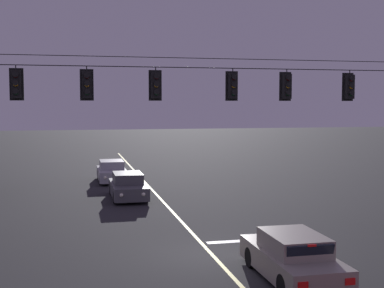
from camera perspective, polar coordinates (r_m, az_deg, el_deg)
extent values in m
plane|color=#28282B|center=(18.20, 2.26, -12.00)|extent=(180.00, 180.00, 0.00)
cube|color=#D1C64C|center=(25.95, -2.46, -7.03)|extent=(0.14, 60.00, 0.01)
cube|color=silver|center=(20.19, 6.38, -10.36)|extent=(3.40, 0.36, 0.01)
cylinder|color=black|center=(19.62, 0.65, 8.29)|extent=(17.70, 0.03, 0.03)
cylinder|color=black|center=(19.64, 0.65, 9.31)|extent=(17.70, 0.02, 0.02)
cylinder|color=black|center=(19.17, -18.61, 7.89)|extent=(0.04, 0.04, 0.18)
cube|color=black|center=(19.14, -18.57, 6.19)|extent=(0.32, 0.26, 0.96)
cube|color=black|center=(19.29, -18.53, 6.17)|extent=(0.48, 0.03, 1.12)
sphere|color=#380A0A|center=(19.00, -18.64, 7.07)|extent=(0.17, 0.17, 0.17)
cylinder|color=black|center=(18.96, -18.66, 7.20)|extent=(0.20, 0.10, 0.20)
sphere|color=orange|center=(18.98, -18.62, 6.20)|extent=(0.17, 0.17, 0.17)
cylinder|color=black|center=(18.95, -18.64, 6.33)|extent=(0.20, 0.10, 0.20)
sphere|color=black|center=(18.98, -18.60, 5.33)|extent=(0.17, 0.17, 0.17)
cylinder|color=black|center=(18.94, -18.61, 5.46)|extent=(0.20, 0.10, 0.20)
cylinder|color=black|center=(19.08, -11.38, 8.05)|extent=(0.04, 0.04, 0.18)
cube|color=black|center=(19.05, -11.36, 6.34)|extent=(0.32, 0.26, 0.96)
cube|color=black|center=(19.20, -11.37, 6.32)|extent=(0.48, 0.03, 1.12)
sphere|color=#380A0A|center=(18.91, -11.36, 7.23)|extent=(0.17, 0.17, 0.17)
cylinder|color=black|center=(18.87, -11.36, 7.36)|extent=(0.20, 0.10, 0.20)
sphere|color=orange|center=(18.90, -11.35, 6.35)|extent=(0.17, 0.17, 0.17)
cylinder|color=black|center=(18.86, -11.35, 6.49)|extent=(0.20, 0.10, 0.20)
sphere|color=black|center=(18.89, -11.33, 5.48)|extent=(0.17, 0.17, 0.17)
cylinder|color=black|center=(18.85, -11.33, 5.61)|extent=(0.20, 0.10, 0.20)
cylinder|color=black|center=(19.31, -3.97, 8.08)|extent=(0.04, 0.04, 0.18)
cube|color=black|center=(19.28, -3.96, 6.39)|extent=(0.32, 0.26, 0.96)
cube|color=black|center=(19.42, -4.03, 6.37)|extent=(0.48, 0.03, 1.12)
sphere|color=#380A0A|center=(19.13, -3.89, 7.27)|extent=(0.17, 0.17, 0.17)
cylinder|color=black|center=(19.09, -3.87, 7.40)|extent=(0.20, 0.10, 0.20)
sphere|color=orange|center=(19.12, -3.89, 6.40)|extent=(0.17, 0.17, 0.17)
cylinder|color=black|center=(19.08, -3.87, 6.54)|extent=(0.20, 0.10, 0.20)
sphere|color=black|center=(19.11, -3.88, 5.54)|extent=(0.17, 0.17, 0.17)
cylinder|color=black|center=(19.07, -3.86, 5.67)|extent=(0.20, 0.10, 0.20)
cylinder|color=black|center=(19.97, 4.46, 7.95)|extent=(0.04, 0.04, 0.18)
cube|color=black|center=(19.94, 4.45, 6.32)|extent=(0.32, 0.26, 0.96)
cube|color=black|center=(20.08, 4.32, 6.30)|extent=(0.48, 0.03, 1.12)
sphere|color=#380A0A|center=(19.80, 4.59, 7.16)|extent=(0.17, 0.17, 0.17)
cylinder|color=black|center=(19.76, 4.62, 7.29)|extent=(0.20, 0.10, 0.20)
sphere|color=orange|center=(19.79, 4.58, 6.33)|extent=(0.17, 0.17, 0.17)
cylinder|color=black|center=(19.75, 4.62, 6.46)|extent=(0.20, 0.10, 0.20)
sphere|color=black|center=(19.78, 4.58, 5.50)|extent=(0.17, 0.17, 0.17)
cylinder|color=black|center=(19.74, 4.61, 5.62)|extent=(0.20, 0.10, 0.20)
cylinder|color=black|center=(20.71, 10.27, 7.76)|extent=(0.04, 0.04, 0.18)
cube|color=black|center=(20.69, 10.25, 6.19)|extent=(0.32, 0.26, 0.96)
cube|color=black|center=(20.82, 10.09, 6.18)|extent=(0.48, 0.03, 1.12)
sphere|color=#380A0A|center=(20.55, 10.43, 7.00)|extent=(0.17, 0.17, 0.17)
cylinder|color=black|center=(20.52, 10.48, 7.12)|extent=(0.20, 0.10, 0.20)
sphere|color=orange|center=(20.54, 10.42, 6.20)|extent=(0.17, 0.17, 0.17)
cylinder|color=black|center=(20.50, 10.47, 6.32)|extent=(0.20, 0.10, 0.20)
sphere|color=black|center=(20.53, 10.41, 5.40)|extent=(0.17, 0.17, 0.17)
cylinder|color=black|center=(20.49, 10.46, 5.52)|extent=(0.20, 0.10, 0.20)
cylinder|color=black|center=(21.89, 16.77, 7.46)|extent=(0.04, 0.04, 0.18)
cube|color=black|center=(21.87, 16.74, 5.97)|extent=(0.32, 0.26, 0.96)
cube|color=black|center=(21.99, 16.55, 5.96)|extent=(0.48, 0.03, 1.12)
sphere|color=#380A0A|center=(21.74, 16.96, 6.74)|extent=(0.17, 0.17, 0.17)
cylinder|color=black|center=(21.71, 17.02, 6.85)|extent=(0.20, 0.10, 0.20)
sphere|color=orange|center=(21.73, 16.95, 5.98)|extent=(0.17, 0.17, 0.17)
cylinder|color=black|center=(21.69, 17.00, 6.09)|extent=(0.20, 0.10, 0.20)
sphere|color=black|center=(21.72, 16.93, 5.22)|extent=(0.17, 0.17, 0.17)
cylinder|color=black|center=(21.69, 16.99, 5.33)|extent=(0.20, 0.10, 0.20)
cube|color=gray|center=(15.98, 10.81, -12.51)|extent=(1.80, 4.30, 0.68)
cube|color=gray|center=(15.71, 11.02, -10.49)|extent=(1.51, 2.15, 0.54)
cube|color=black|center=(16.54, 9.69, -9.72)|extent=(1.40, 0.21, 0.48)
cube|color=black|center=(14.78, 12.71, -11.47)|extent=(1.37, 0.18, 0.46)
cylinder|color=black|center=(16.94, 6.44, -12.13)|extent=(0.22, 0.64, 0.64)
cylinder|color=black|center=(17.51, 11.45, -11.65)|extent=(0.22, 0.64, 0.64)
cylinder|color=black|center=(14.58, 10.01, -14.94)|extent=(0.22, 0.64, 0.64)
cylinder|color=black|center=(15.23, 15.69, -14.18)|extent=(0.22, 0.64, 0.64)
cube|color=red|center=(13.82, 11.98, -14.81)|extent=(0.28, 0.03, 0.18)
cube|color=red|center=(14.39, 16.82, -14.12)|extent=(0.28, 0.03, 0.18)
cube|color=red|center=(14.63, 12.91, -10.71)|extent=(0.24, 0.04, 0.06)
cube|color=#4C4C51|center=(28.81, -6.96, -4.90)|extent=(1.80, 4.30, 0.68)
cube|color=#4C4C51|center=(28.84, -7.00, -3.67)|extent=(1.51, 2.15, 0.54)
cube|color=black|center=(27.91, -6.80, -3.93)|extent=(1.40, 0.21, 0.48)
cube|color=black|center=(29.88, -7.20, -3.39)|extent=(1.37, 0.18, 0.46)
cylinder|color=black|center=(27.63, -5.03, -5.68)|extent=(0.22, 0.64, 0.64)
cylinder|color=black|center=(27.46, -8.33, -5.77)|extent=(0.22, 0.64, 0.64)
cylinder|color=black|center=(30.23, -5.72, -4.81)|extent=(0.22, 0.64, 0.64)
cylinder|color=black|center=(30.08, -8.72, -4.89)|extent=(0.22, 0.64, 0.64)
sphere|color=white|center=(26.74, -5.29, -5.48)|extent=(0.20, 0.20, 0.20)
sphere|color=white|center=(26.62, -7.69, -5.54)|extent=(0.20, 0.20, 0.20)
cube|color=#A5A5AD|center=(35.24, -8.71, -3.23)|extent=(1.80, 4.30, 0.68)
cube|color=#A5A5AD|center=(35.28, -8.73, -2.22)|extent=(1.51, 2.15, 0.54)
cube|color=black|center=(34.35, -8.62, -2.39)|extent=(1.40, 0.21, 0.48)
cube|color=black|center=(36.33, -8.85, -2.03)|extent=(1.37, 0.18, 0.46)
cylinder|color=black|center=(34.01, -7.21, -3.80)|extent=(0.22, 0.64, 0.64)
cylinder|color=black|center=(33.90, -9.88, -3.86)|extent=(0.22, 0.64, 0.64)
cylinder|color=black|center=(36.64, -7.61, -3.22)|extent=(0.22, 0.64, 0.64)
cylinder|color=black|center=(36.54, -10.09, -3.27)|extent=(0.22, 0.64, 0.64)
sphere|color=white|center=(33.13, -7.47, -3.59)|extent=(0.20, 0.20, 0.20)
sphere|color=white|center=(33.05, -9.40, -3.63)|extent=(0.20, 0.20, 0.20)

